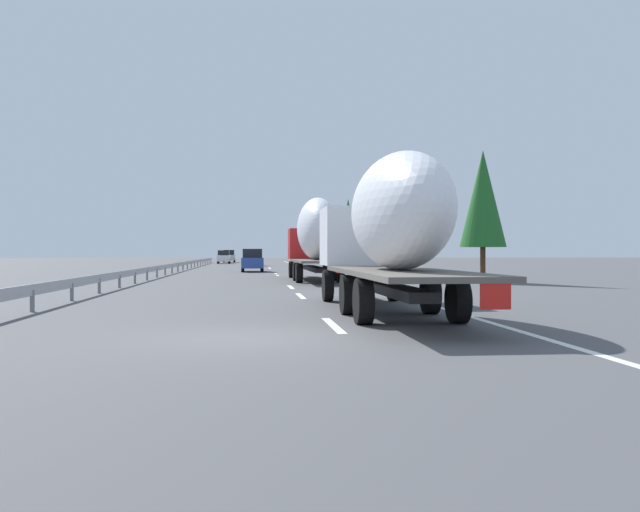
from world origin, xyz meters
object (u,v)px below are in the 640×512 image
Objects in this scene: car_yellow_coupe at (252,257)px; car_silver_hatch at (229,256)px; car_blue_sedan at (252,260)px; car_white_van at (224,257)px; road_sign at (334,245)px; truck_lead at (315,236)px; truck_trailing at (388,226)px.

car_yellow_coupe is 26.15m from car_silver_hatch.
car_white_van is at bearing 5.78° from car_blue_sedan.
car_blue_sedan is at bearing 82.57° from road_sign.
car_silver_hatch reaches higher than car_white_van.
road_sign is at bearing -168.62° from car_silver_hatch.
road_sign is (-24.45, -6.68, 1.20)m from car_yellow_coupe.
road_sign is at bearing -164.98° from car_white_van.
truck_lead is 3.09× the size of car_white_van.
road_sign reaches higher than car_blue_sedan.
car_yellow_coupe is (41.12, 3.58, -1.57)m from truck_lead.
road_sign reaches higher than car_silver_hatch.
truck_trailing is at bearing 175.23° from road_sign.
truck_trailing reaches higher than road_sign.
car_silver_hatch is 11.17m from car_white_van.
car_white_van is (14.76, 3.84, -0.05)m from car_yellow_coupe.
car_blue_sedan is 1.01× the size of car_silver_hatch.
truck_lead is at bearing 0.00° from truck_trailing.
truck_trailing is at bearing -176.67° from car_yellow_coupe.
car_yellow_coupe is 1.05× the size of car_silver_hatch.
car_silver_hatch reaches higher than car_blue_sedan.
road_sign is (37.14, -3.10, -0.14)m from truck_trailing.
car_blue_sedan is at bearing -174.22° from car_white_van.
road_sign reaches higher than car_white_van.
car_white_van is at bearing 178.07° from car_silver_hatch.
car_blue_sedan is 38.54m from car_white_van.
car_silver_hatch is at bearing 11.38° from road_sign.
road_sign is (-50.37, -10.14, 1.22)m from car_silver_hatch.
truck_lead reaches higher than car_yellow_coupe.
car_blue_sedan is at bearing 11.39° from truck_lead.
car_white_van is (55.88, 7.42, -1.62)m from truck_lead.
car_blue_sedan is 49.63m from car_silver_hatch.
truck_lead is 67.43m from car_silver_hatch.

